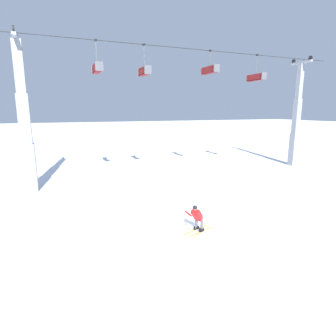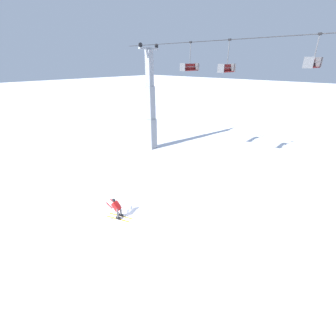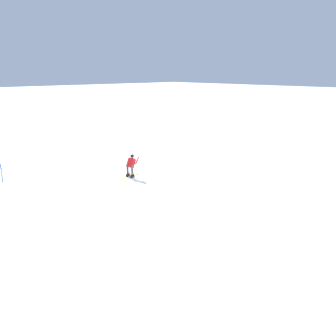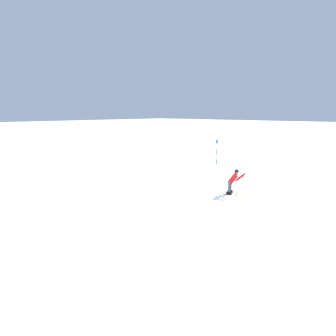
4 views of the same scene
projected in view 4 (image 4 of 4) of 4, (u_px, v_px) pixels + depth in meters
The scene contains 3 objects.
ground_plane at pixel (231, 197), 15.45m from camera, with size 260.00×260.00×0.00m, color white.
skier_carving_main at pixel (233, 180), 15.87m from camera, with size 1.82×1.12×1.52m.
trail_marker_pole at pixel (217, 151), 24.78m from camera, with size 0.07×0.28×2.19m.
Camera 4 is at (-7.60, 13.23, 4.38)m, focal length 31.82 mm.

